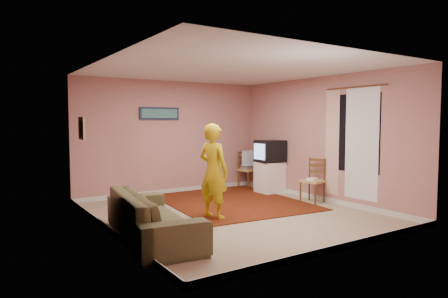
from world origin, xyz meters
TOP-DOWN VIEW (x-y plane):
  - ground at (0.00, 0.00)m, footprint 5.00×5.00m
  - wall_back at (0.00, 2.50)m, footprint 4.50×0.02m
  - wall_front at (0.00, -2.50)m, footprint 4.50×0.02m
  - wall_left at (-2.25, 0.00)m, footprint 0.02×5.00m
  - wall_right at (2.25, 0.00)m, footprint 0.02×5.00m
  - ceiling at (0.00, 0.00)m, footprint 4.50×5.00m
  - baseboard_back at (0.00, 2.49)m, footprint 4.50×0.02m
  - baseboard_front at (0.00, -2.49)m, footprint 4.50×0.02m
  - baseboard_left at (-2.24, 0.00)m, footprint 0.02×5.00m
  - baseboard_right at (2.24, 0.00)m, footprint 0.02×5.00m
  - window at (2.24, -0.90)m, footprint 0.01×1.10m
  - curtain_sheer at (2.23, -1.05)m, footprint 0.01×0.75m
  - curtain_floral at (2.21, -0.35)m, footprint 0.01×0.35m
  - curtain_rod at (2.20, -0.90)m, footprint 0.02×1.40m
  - picture_back at (-0.30, 2.47)m, footprint 0.95×0.04m
  - picture_left at (-2.22, 1.60)m, footprint 0.04×0.38m
  - area_rug at (0.61, 0.90)m, footprint 2.86×3.44m
  - tv_cabinet at (1.95, 1.28)m, footprint 0.57×0.52m
  - crt_tv at (1.94, 1.28)m, footprint 0.63×0.57m
  - chair_a at (2.00, 2.20)m, footprint 0.47×0.46m
  - dvd_player at (2.00, 2.20)m, footprint 0.37×0.29m
  - blue_throw at (2.00, 2.20)m, footprint 0.37×0.05m
  - chair_b at (1.98, -0.05)m, footprint 0.47×0.49m
  - game_console at (1.98, -0.05)m, footprint 0.25×0.21m
  - sofa at (-1.80, -0.64)m, footprint 1.19×2.38m
  - person at (-0.44, -0.09)m, footprint 0.55×0.69m

SIDE VIEW (x-z plane):
  - ground at x=0.00m, z-range 0.00..0.00m
  - area_rug at x=0.61m, z-range 0.00..0.02m
  - baseboard_back at x=0.00m, z-range 0.00..0.10m
  - baseboard_front at x=0.00m, z-range 0.00..0.10m
  - baseboard_left at x=-2.24m, z-range 0.00..0.10m
  - baseboard_right at x=2.24m, z-range 0.00..0.10m
  - sofa at x=-1.80m, z-range 0.00..0.67m
  - tv_cabinet at x=1.95m, z-range 0.00..0.72m
  - game_console at x=1.98m, z-range 0.46..0.51m
  - dvd_player at x=2.00m, z-range 0.47..0.52m
  - chair_b at x=1.98m, z-range 0.31..0.80m
  - chair_a at x=2.00m, z-range 0.31..0.81m
  - blue_throw at x=2.00m, z-range 0.54..0.93m
  - person at x=-0.44m, z-range 0.00..1.64m
  - crt_tv at x=1.94m, z-range 0.72..1.24m
  - curtain_sheer at x=2.23m, z-range 0.20..2.30m
  - curtain_floral at x=2.21m, z-range 0.20..2.30m
  - wall_back at x=0.00m, z-range 0.00..2.60m
  - wall_front at x=0.00m, z-range 0.00..2.60m
  - wall_left at x=-2.25m, z-range 0.00..2.60m
  - wall_right at x=2.25m, z-range 0.00..2.60m
  - window at x=2.24m, z-range 0.70..2.20m
  - picture_left at x=-2.22m, z-range 1.34..1.76m
  - picture_back at x=-0.30m, z-range 1.71..1.99m
  - curtain_rod at x=2.20m, z-range 2.31..2.33m
  - ceiling at x=0.00m, z-range 2.59..2.61m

